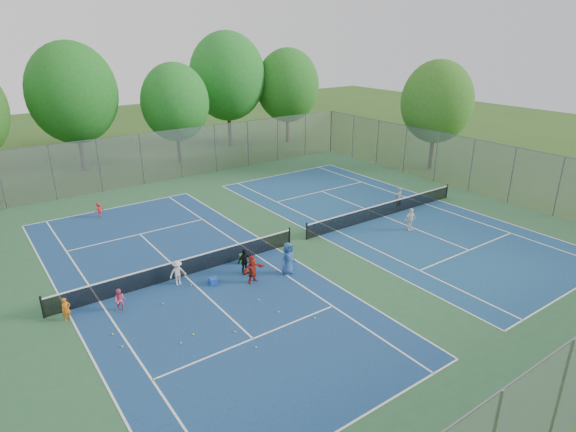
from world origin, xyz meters
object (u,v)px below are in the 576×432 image
Objects in this scene: net_left at (184,268)px; ball_hopper at (242,259)px; net_right at (384,210)px; instructor at (398,198)px; ball_crate at (213,281)px.

net_left reaches higher than ball_hopper.
net_left is 14.00m from net_right.
instructor is at bearing 1.69° from net_left.
net_right is at bearing 0.00° from net_left.
instructor is (15.01, 2.01, 0.61)m from ball_crate.
ball_crate is (-13.22, -1.54, -0.29)m from net_right.
net_right reaches higher than ball_hopper.
ball_crate is at bearing -153.41° from ball_hopper.
ball_hopper is 0.32× the size of instructor.
instructor is at bearing 14.60° from net_right.
ball_hopper is (2.25, 1.12, 0.09)m from ball_crate.
ball_hopper is at bearing 1.45° from instructor.
net_left is 8.29× the size of instructor.
net_right is 1.88m from instructor.
net_right is at bearing 12.07° from instructor.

